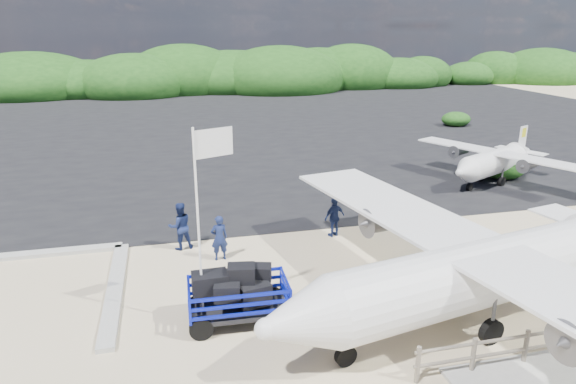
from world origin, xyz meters
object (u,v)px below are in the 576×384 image
Objects in this scene: flagpole at (204,324)px; crew_b at (180,226)px; aircraft_large at (414,125)px; crew_a at (219,238)px; baggage_cart at (239,322)px; signboard at (413,297)px; crew_c at (334,217)px; aircraft_small at (53,120)px.

flagpole is 5.70m from crew_b.
crew_a is at bearing 38.37° from aircraft_large.
aircraft_large is (19.47, 23.04, -0.86)m from crew_a.
crew_a is at bearing 77.47° from flagpole.
crew_a is at bearing 122.27° from crew_b.
baggage_cart is at bearing 83.90° from crew_a.
signboard is at bearing 3.53° from baggage_cart.
baggage_cart is 1.88× the size of crew_c.
crew_c reaches higher than signboard.
flagpole is at bearing 22.99° from crew_c.
signboard is 7.16m from crew_a.
flagpole is at bearing 174.95° from signboard.
crew_b is at bearing -51.12° from crew_a.
aircraft_large is at bearing -137.09° from crew_a.
flagpole is 6.64m from signboard.
aircraft_large reaches higher than aircraft_small.
flagpole is 3.50× the size of crew_c.
crew_a is (0.95, 4.29, 0.86)m from flagpole.
crew_a is 0.23× the size of aircraft_small.
aircraft_large is (14.64, 21.91, -0.83)m from crew_c.
crew_b is 33.76m from aircraft_small.
flagpole is 0.35× the size of aircraft_large.
signboard is 5.53m from crew_c.
aircraft_large is (19.41, 27.46, 0.00)m from baggage_cart.
crew_b is (-1.42, 5.73, 0.94)m from baggage_cart.
aircraft_small reaches higher than signboard.
flagpole is 3.79× the size of signboard.
signboard is at bearing 136.25° from crew_a.
signboard is at bearing 51.80° from aircraft_large.
baggage_cart is at bearing -7.10° from flagpole.
flagpole reaches higher than crew_c.
aircraft_small is at bearing -77.55° from crew_a.
crew_b is at bearing 136.36° from signboard.
signboard is 0.92× the size of crew_c.
flagpole is 34.12m from aircraft_large.
crew_c is at bearing 91.17° from aircraft_small.
signboard is 0.89× the size of crew_a.
crew_c is at bearing 164.74° from crew_b.
aircraft_small is (-10.78, 37.71, 0.00)m from flagpole.
crew_a is at bearing 83.35° from aircraft_small.
flagpole reaches higher than aircraft_small.
crew_b is (-1.36, 1.32, 0.08)m from crew_a.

